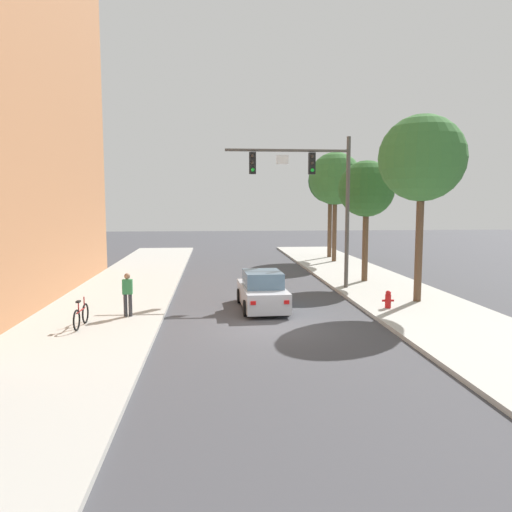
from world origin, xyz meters
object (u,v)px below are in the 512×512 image
Objects in this scene: car_lead_silver at (262,292)px; street_tree_second at (366,190)px; pedestrian_sidewalk_left_walker at (128,292)px; street_tree_farthest at (330,181)px; street_tree_nearest at (422,159)px; street_tree_third at (335,179)px; traffic_signal_mast at (314,184)px; fire_hydrant at (388,299)px; bicycle_leaning at (81,316)px.

street_tree_second is (6.24, 6.04, 4.40)m from car_lead_silver.
pedestrian_sidewalk_left_walker is 23.65m from street_tree_farthest.
street_tree_nearest reaches higher than street_tree_farthest.
traffic_signal_mast is at bearing -109.05° from street_tree_third.
traffic_signal_mast is at bearing 112.80° from fire_hydrant.
street_tree_farthest is at bearing 83.86° from fire_hydrant.
street_tree_nearest is at bearing -84.26° from street_tree_second.
street_tree_second is at bearing -93.37° from street_tree_third.
street_tree_third is 1.03× the size of street_tree_farthest.
bicycle_leaning is 14.95m from street_tree_nearest.
street_tree_third is at bearing 83.91° from fire_hydrant.
street_tree_nearest reaches higher than fire_hydrant.
street_tree_farthest is (2.04, 18.93, 5.54)m from fire_hydrant.
traffic_signal_mast is at bearing -106.59° from street_tree_farthest.
traffic_signal_mast reaches higher than fire_hydrant.
fire_hydrant is (5.05, -0.96, -0.22)m from car_lead_silver.
traffic_signal_mast is 4.57× the size of pedestrian_sidewalk_left_walker.
street_tree_nearest is (6.81, 0.31, 5.53)m from car_lead_silver.
street_tree_second reaches higher than car_lead_silver.
pedestrian_sidewalk_left_walker is 0.93× the size of bicycle_leaning.
street_tree_farthest reaches higher than fire_hydrant.
street_tree_second reaches higher than bicycle_leaning.
fire_hydrant is (10.29, 0.62, -0.56)m from pedestrian_sidewalk_left_walker.
pedestrian_sidewalk_left_walker reaches higher than bicycle_leaning.
street_tree_nearest is (1.76, 1.27, 5.75)m from fire_hydrant.
car_lead_silver is (-2.94, -4.05, -4.60)m from traffic_signal_mast.
street_tree_nearest reaches higher than street_tree_second.
traffic_signal_mast is 3.85m from street_tree_second.
traffic_signal_mast is at bearing 54.02° from car_lead_silver.
street_tree_third is (13.35, 18.23, 5.57)m from bicycle_leaning.
street_tree_nearest reaches higher than traffic_signal_mast.
street_tree_third is (6.77, 15.14, 5.38)m from car_lead_silver.
bicycle_leaning is (-9.52, -7.14, -4.78)m from traffic_signal_mast.
pedestrian_sidewalk_left_walker is at bearing -125.69° from street_tree_third.
street_tree_third reaches higher than street_tree_second.
car_lead_silver is 5.48m from pedestrian_sidewalk_left_walker.
street_tree_farthest is (13.67, 21.05, 5.51)m from bicycle_leaning.
pedestrian_sidewalk_left_walker is 2.08m from bicycle_leaning.
fire_hydrant is (11.63, 2.12, -0.03)m from bicycle_leaning.
car_lead_silver is at bearing -125.98° from traffic_signal_mast.
car_lead_silver is 5.15m from fire_hydrant.
street_tree_farthest is at bearing 57.01° from bicycle_leaning.
pedestrian_sidewalk_left_walker is at bearing -163.24° from car_lead_silver.
street_tree_nearest is 1.04× the size of street_tree_farthest.
traffic_signal_mast is 4.24× the size of bicycle_leaning.
fire_hydrant is 8.47m from street_tree_second.
street_tree_nearest is at bearing 8.89° from pedestrian_sidewalk_left_walker.
bicycle_leaning is at bearing -165.79° from street_tree_nearest.
fire_hydrant is at bearing -67.20° from traffic_signal_mast.
street_tree_farthest is at bearing 68.47° from car_lead_silver.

